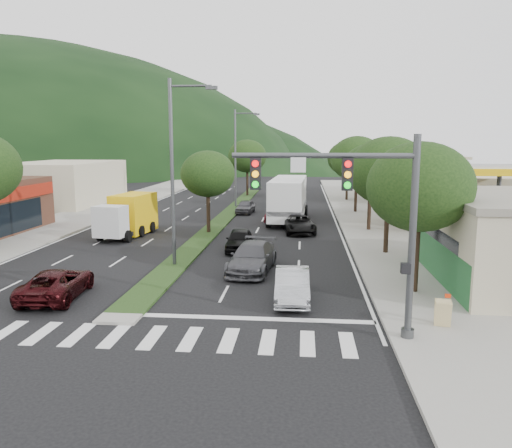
# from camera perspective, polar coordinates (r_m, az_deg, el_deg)

# --- Properties ---
(ground) EXTENTS (160.00, 160.00, 0.00)m
(ground) POSITION_cam_1_polar(r_m,az_deg,el_deg) (20.55, -14.99, -10.13)
(ground) COLOR black
(ground) RESTS_ON ground
(sidewalk_right) EXTENTS (5.00, 90.00, 0.15)m
(sidewalk_right) POSITION_cam_1_polar(r_m,az_deg,el_deg) (43.98, 12.57, 0.41)
(sidewalk_right) COLOR gray
(sidewalk_right) RESTS_ON ground
(sidewalk_left) EXTENTS (6.00, 90.00, 0.15)m
(sidewalk_left) POSITION_cam_1_polar(r_m,az_deg,el_deg) (47.98, -19.25, 0.84)
(sidewalk_left) COLOR gray
(sidewalk_left) RESTS_ON ground
(median) EXTENTS (1.60, 56.00, 0.12)m
(median) POSITION_cam_1_polar(r_m,az_deg,el_deg) (47.12, -3.16, 1.19)
(median) COLOR #1B3112
(median) RESTS_ON ground
(crosswalk) EXTENTS (19.00, 2.20, 0.01)m
(crosswalk) POSITION_cam_1_polar(r_m,az_deg,el_deg) (18.81, -17.14, -12.07)
(crosswalk) COLOR silver
(crosswalk) RESTS_ON ground
(traffic_signal) EXTENTS (6.12, 0.40, 7.00)m
(traffic_signal) POSITION_cam_1_polar(r_m,az_deg,el_deg) (16.84, 12.40, 1.99)
(traffic_signal) COLOR #47494C
(traffic_signal) RESTS_ON ground
(gas_canopy) EXTENTS (12.20, 8.20, 5.25)m
(gas_canopy) POSITION_cam_1_polar(r_m,az_deg,el_deg) (41.93, 22.19, 5.81)
(gas_canopy) COLOR silver
(gas_canopy) RESTS_ON ground
(bldg_left_far) EXTENTS (9.00, 14.00, 4.60)m
(bldg_left_far) POSITION_cam_1_polar(r_m,az_deg,el_deg) (58.40, -21.08, 4.37)
(bldg_left_far) COLOR #B4AB8F
(bldg_left_far) RESTS_ON ground
(bldg_right_far) EXTENTS (10.00, 16.00, 5.20)m
(bldg_right_far) POSITION_cam_1_polar(r_m,az_deg,el_deg) (63.50, 16.84, 5.22)
(bldg_right_far) COLOR #B4AB8F
(bldg_right_far) RESTS_ON ground
(tree_r_a) EXTENTS (4.60, 4.60, 6.63)m
(tree_r_a) POSITION_cam_1_polar(r_m,az_deg,el_deg) (22.76, 18.20, 4.05)
(tree_r_a) COLOR black
(tree_r_a) RESTS_ON sidewalk_right
(tree_r_b) EXTENTS (4.80, 4.80, 6.94)m
(tree_r_b) POSITION_cam_1_polar(r_m,az_deg,el_deg) (30.58, 14.94, 5.85)
(tree_r_b) COLOR black
(tree_r_b) RESTS_ON sidewalk_right
(tree_r_c) EXTENTS (4.40, 4.40, 6.48)m
(tree_r_c) POSITION_cam_1_polar(r_m,az_deg,el_deg) (38.50, 12.98, 6.15)
(tree_r_c) COLOR black
(tree_r_c) RESTS_ON sidewalk_right
(tree_r_d) EXTENTS (5.00, 5.00, 7.17)m
(tree_r_d) POSITION_cam_1_polar(r_m,az_deg,el_deg) (48.40, 11.46, 7.33)
(tree_r_d) COLOR black
(tree_r_d) RESTS_ON sidewalk_right
(tree_r_e) EXTENTS (4.60, 4.60, 6.71)m
(tree_r_e) POSITION_cam_1_polar(r_m,az_deg,el_deg) (58.36, 10.43, 7.39)
(tree_r_e) COLOR black
(tree_r_e) RESTS_ON sidewalk_right
(tree_med_near) EXTENTS (4.00, 4.00, 6.02)m
(tree_med_near) POSITION_cam_1_polar(r_m,az_deg,el_deg) (36.86, -5.53, 5.71)
(tree_med_near) COLOR black
(tree_med_near) RESTS_ON median
(tree_med_far) EXTENTS (4.80, 4.80, 6.94)m
(tree_med_far) POSITION_cam_1_polar(r_m,az_deg,el_deg) (62.53, -1.01, 7.77)
(tree_med_far) COLOR black
(tree_med_far) RESTS_ON median
(streetlight_near) EXTENTS (2.60, 0.25, 10.00)m
(streetlight_near) POSITION_cam_1_polar(r_m,az_deg,el_deg) (27.00, -9.17, 6.78)
(streetlight_near) COLOR #47494C
(streetlight_near) RESTS_ON ground
(streetlight_mid) EXTENTS (2.60, 0.25, 10.00)m
(streetlight_mid) POSITION_cam_1_polar(r_m,az_deg,el_deg) (51.57, -2.15, 8.06)
(streetlight_mid) COLOR #47494C
(streetlight_mid) RESTS_ON ground
(sedan_silver) EXTENTS (1.54, 4.15, 1.36)m
(sedan_silver) POSITION_cam_1_polar(r_m,az_deg,el_deg) (21.58, 4.17, -6.98)
(sedan_silver) COLOR #A9ACB1
(sedan_silver) RESTS_ON ground
(suv_maroon) EXTENTS (2.56, 4.83, 1.29)m
(suv_maroon) POSITION_cam_1_polar(r_m,az_deg,el_deg) (23.56, -21.79, -6.32)
(suv_maroon) COLOR black
(suv_maroon) RESTS_ON ground
(car_queue_a) EXTENTS (1.74, 4.01, 1.35)m
(car_queue_a) POSITION_cam_1_polar(r_m,az_deg,el_deg) (31.31, -1.89, -1.82)
(car_queue_a) COLOR black
(car_queue_a) RESTS_ON ground
(car_queue_b) EXTENTS (2.57, 5.28, 1.48)m
(car_queue_b) POSITION_cam_1_polar(r_m,az_deg,el_deg) (26.29, -0.44, -3.84)
(car_queue_b) COLOR #47474B
(car_queue_b) RESTS_ON ground
(car_queue_c) EXTENTS (1.77, 3.82, 1.21)m
(car_queue_c) POSITION_cam_1_polar(r_m,az_deg,el_deg) (42.51, 2.26, 1.05)
(car_queue_c) COLOR #440B12
(car_queue_c) RESTS_ON ground
(car_queue_d) EXTENTS (2.78, 4.97, 1.31)m
(car_queue_d) POSITION_cam_1_polar(r_m,az_deg,el_deg) (37.50, 4.93, -0.02)
(car_queue_d) COLOR black
(car_queue_d) RESTS_ON ground
(car_queue_e) EXTENTS (1.81, 3.79, 1.25)m
(car_queue_e) POSITION_cam_1_polar(r_m,az_deg,el_deg) (47.71, -1.22, 1.99)
(car_queue_e) COLOR #49484D
(car_queue_e) RESTS_ON ground
(car_queue_f) EXTENTS (2.19, 4.55, 1.28)m
(car_queue_f) POSITION_cam_1_polar(r_m,az_deg,el_deg) (52.39, 3.55, 2.65)
(car_queue_f) COLOR black
(car_queue_f) RESTS_ON ground
(box_truck) EXTENTS (2.98, 6.27, 2.98)m
(box_truck) POSITION_cam_1_polar(r_m,az_deg,el_deg) (37.25, -14.30, 0.83)
(box_truck) COLOR silver
(box_truck) RESTS_ON ground
(motorhome) EXTENTS (3.39, 9.68, 3.67)m
(motorhome) POSITION_cam_1_polar(r_m,az_deg,el_deg) (42.80, 3.72, 2.92)
(motorhome) COLOR silver
(motorhome) RESTS_ON ground
(a_frame_sign) EXTENTS (0.67, 0.74, 1.27)m
(a_frame_sign) POSITION_cam_1_polar(r_m,az_deg,el_deg) (19.51, 20.59, -9.27)
(a_frame_sign) COLOR #D2BC7F
(a_frame_sign) RESTS_ON sidewalk_right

